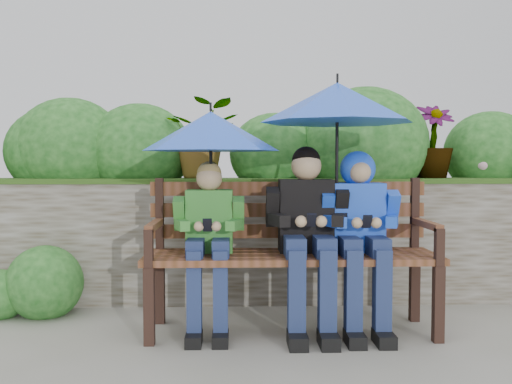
{
  "coord_description": "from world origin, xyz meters",
  "views": [
    {
      "loc": [
        -0.13,
        -4.0,
        1.16
      ],
      "look_at": [
        0.0,
        0.1,
        0.95
      ],
      "focal_mm": 40.0,
      "sensor_mm": 36.0,
      "label": 1
    }
  ],
  "objects_px": {
    "park_bench": "(290,244)",
    "boy_left": "(209,235)",
    "umbrella_left": "(211,131)",
    "boy_middle": "(308,228)",
    "boy_right": "(360,223)",
    "umbrella_right": "(337,103)"
  },
  "relations": [
    {
      "from": "park_bench",
      "to": "boy_middle",
      "type": "relative_size",
      "value": 1.56
    },
    {
      "from": "park_bench",
      "to": "boy_left",
      "type": "bearing_deg",
      "value": -170.44
    },
    {
      "from": "boy_middle",
      "to": "umbrella_right",
      "type": "height_order",
      "value": "umbrella_right"
    },
    {
      "from": "boy_left",
      "to": "umbrella_right",
      "type": "relative_size",
      "value": 1.11
    },
    {
      "from": "boy_left",
      "to": "umbrella_right",
      "type": "height_order",
      "value": "umbrella_right"
    },
    {
      "from": "boy_middle",
      "to": "umbrella_left",
      "type": "relative_size",
      "value": 1.36
    },
    {
      "from": "park_bench",
      "to": "boy_left",
      "type": "distance_m",
      "value": 0.57
    },
    {
      "from": "boy_left",
      "to": "umbrella_left",
      "type": "bearing_deg",
      "value": 76.11
    },
    {
      "from": "boy_right",
      "to": "boy_middle",
      "type": "bearing_deg",
      "value": -177.36
    },
    {
      "from": "boy_right",
      "to": "umbrella_left",
      "type": "distance_m",
      "value": 1.2
    },
    {
      "from": "boy_middle",
      "to": "umbrella_right",
      "type": "distance_m",
      "value": 0.88
    },
    {
      "from": "boy_left",
      "to": "boy_right",
      "type": "xyz_separation_m",
      "value": [
        1.03,
        0.01,
        0.08
      ]
    },
    {
      "from": "umbrella_left",
      "to": "park_bench",
      "type": "bearing_deg",
      "value": 4.28
    },
    {
      "from": "boy_left",
      "to": "boy_right",
      "type": "height_order",
      "value": "boy_right"
    },
    {
      "from": "umbrella_right",
      "to": "boy_middle",
      "type": "bearing_deg",
      "value": -159.97
    },
    {
      "from": "boy_left",
      "to": "boy_right",
      "type": "bearing_deg",
      "value": 0.33
    },
    {
      "from": "park_bench",
      "to": "boy_middle",
      "type": "height_order",
      "value": "boy_middle"
    },
    {
      "from": "park_bench",
      "to": "umbrella_left",
      "type": "distance_m",
      "value": 0.95
    },
    {
      "from": "boy_left",
      "to": "umbrella_left",
      "type": "xyz_separation_m",
      "value": [
        0.01,
        0.05,
        0.7
      ]
    },
    {
      "from": "boy_middle",
      "to": "boy_right",
      "type": "height_order",
      "value": "boy_middle"
    },
    {
      "from": "boy_right",
      "to": "umbrella_left",
      "type": "xyz_separation_m",
      "value": [
        -1.02,
        0.05,
        0.63
      ]
    },
    {
      "from": "park_bench",
      "to": "umbrella_right",
      "type": "distance_m",
      "value": 1.03
    }
  ]
}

